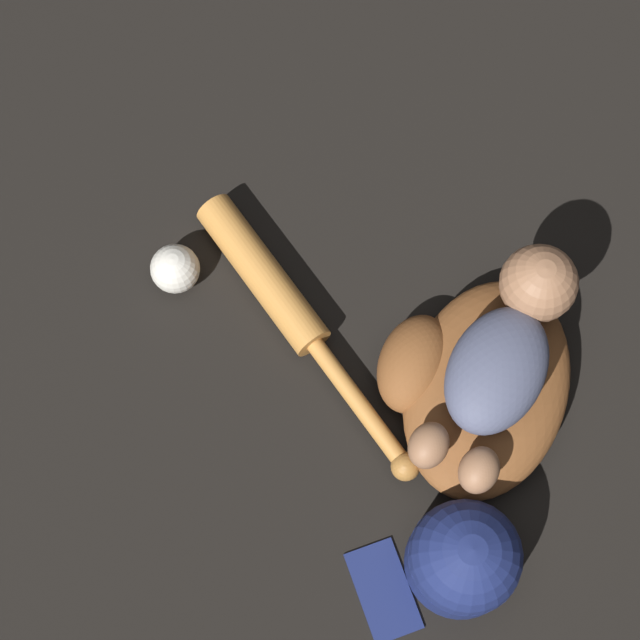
{
  "coord_description": "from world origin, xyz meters",
  "views": [
    {
      "loc": [
        -0.4,
        0.06,
        1.4
      ],
      "look_at": [
        0.05,
        0.17,
        0.07
      ],
      "focal_mm": 60.0,
      "sensor_mm": 36.0,
      "label": 1
    }
  ],
  "objects_px": {
    "baseball_glove": "(475,384)",
    "baseball_bat": "(284,303)",
    "baseball": "(175,269)",
    "baby_figure": "(507,348)",
    "baseball_cap": "(463,558)"
  },
  "relations": [
    {
      "from": "baseball_glove",
      "to": "baseball_bat",
      "type": "distance_m",
      "value": 0.28
    },
    {
      "from": "baseball_glove",
      "to": "baseball",
      "type": "distance_m",
      "value": 0.44
    },
    {
      "from": "baby_figure",
      "to": "baseball",
      "type": "distance_m",
      "value": 0.47
    },
    {
      "from": "baseball_glove",
      "to": "baseball_cap",
      "type": "height_order",
      "value": "baseball_cap"
    },
    {
      "from": "baby_figure",
      "to": "baseball_cap",
      "type": "bearing_deg",
      "value": -177.95
    },
    {
      "from": "baby_figure",
      "to": "baseball",
      "type": "xyz_separation_m",
      "value": [
        0.03,
        0.46,
        -0.09
      ]
    },
    {
      "from": "baseball_bat",
      "to": "baseball",
      "type": "bearing_deg",
      "value": 87.67
    },
    {
      "from": "baseball_bat",
      "to": "baseball",
      "type": "height_order",
      "value": "baseball"
    },
    {
      "from": "baseball",
      "to": "baseball_glove",
      "type": "bearing_deg",
      "value": -97.45
    },
    {
      "from": "baseball_cap",
      "to": "baby_figure",
      "type": "bearing_deg",
      "value": 2.05
    },
    {
      "from": "baseball",
      "to": "baseball_cap",
      "type": "height_order",
      "value": "baseball_cap"
    },
    {
      "from": "baseball",
      "to": "baseball_cap",
      "type": "xyz_separation_m",
      "value": [
        -0.28,
        -0.46,
        0.02
      ]
    },
    {
      "from": "baby_figure",
      "to": "baseball_bat",
      "type": "relative_size",
      "value": 0.86
    },
    {
      "from": "baseball",
      "to": "baby_figure",
      "type": "bearing_deg",
      "value": -93.44
    },
    {
      "from": "baseball_glove",
      "to": "baseball_bat",
      "type": "bearing_deg",
      "value": 79.69
    }
  ]
}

